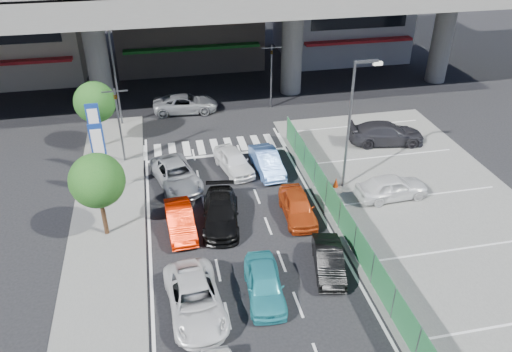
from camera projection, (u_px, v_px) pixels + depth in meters
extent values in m
plane|color=black|center=(250.00, 266.00, 24.55)|extent=(120.00, 120.00, 0.00)
cube|color=#5E5F5C|center=(434.00, 216.00, 28.13)|extent=(12.00, 28.00, 0.06)
cube|color=#5E5F5C|center=(107.00, 234.00, 26.65)|extent=(4.00, 30.00, 0.12)
cylinder|color=slate|center=(97.00, 59.00, 39.55)|extent=(1.80, 1.80, 8.00)
cylinder|color=slate|center=(292.00, 47.00, 42.34)|extent=(1.80, 1.80, 8.00)
cylinder|color=slate|center=(442.00, 38.00, 44.79)|extent=(1.80, 1.80, 8.00)
cube|color=#A79E87|center=(9.00, 4.00, 45.25)|extent=(12.00, 10.00, 13.00)
cube|color=#A01319|center=(7.00, 61.00, 42.88)|extent=(10.80, 1.60, 0.25)
cube|color=#125C1A|center=(192.00, 47.00, 46.51)|extent=(12.60, 1.60, 0.25)
cube|color=#A01319|center=(358.00, 40.00, 48.47)|extent=(10.80, 1.60, 0.25)
cylinder|color=#595B60|center=(120.00, 126.00, 32.19)|extent=(0.14, 0.14, 5.20)
cube|color=#595B60|center=(114.00, 91.00, 30.96)|extent=(1.60, 0.08, 0.08)
imported|color=black|center=(115.00, 96.00, 31.11)|extent=(0.26, 1.24, 0.50)
cylinder|color=#595B60|center=(271.00, 77.00, 40.11)|extent=(0.14, 0.14, 5.20)
cube|color=#595B60|center=(272.00, 48.00, 38.87)|extent=(1.60, 0.08, 0.08)
imported|color=black|center=(272.00, 51.00, 39.03)|extent=(0.26, 1.24, 0.50)
cylinder|color=#595B60|center=(349.00, 128.00, 28.74)|extent=(0.16, 0.16, 8.00)
cube|color=#595B60|center=(366.00, 62.00, 26.84)|extent=(1.40, 0.15, 0.15)
cube|color=silver|center=(378.00, 63.00, 27.04)|extent=(0.50, 0.22, 0.18)
cylinder|color=#595B60|center=(115.00, 75.00, 36.45)|extent=(0.16, 0.16, 8.00)
cube|color=#595B60|center=(116.00, 20.00, 34.55)|extent=(1.40, 0.15, 0.15)
cube|color=silver|center=(126.00, 22.00, 34.75)|extent=(0.50, 0.22, 0.18)
cylinder|color=#595B60|center=(104.00, 179.00, 29.44)|extent=(0.10, 0.10, 2.20)
cube|color=navy|center=(99.00, 148.00, 28.35)|extent=(0.80, 0.12, 3.00)
cube|color=white|center=(98.00, 148.00, 28.29)|extent=(0.60, 0.02, 2.40)
cylinder|color=#595B60|center=(100.00, 156.00, 31.88)|extent=(0.10, 0.10, 2.20)
cube|color=navy|center=(95.00, 126.00, 30.80)|extent=(0.80, 0.12, 3.00)
cube|color=white|center=(95.00, 127.00, 30.74)|extent=(0.60, 0.02, 2.40)
cylinder|color=#382314|center=(104.00, 216.00, 26.06)|extent=(0.24, 0.24, 2.40)
sphere|color=#164A15|center=(97.00, 181.00, 24.93)|extent=(2.80, 2.80, 2.80)
cylinder|color=#382314|center=(100.00, 132.00, 34.73)|extent=(0.24, 0.24, 2.40)
sphere|color=#164A15|center=(95.00, 102.00, 33.60)|extent=(2.80, 2.80, 2.80)
imported|color=silver|center=(195.00, 299.00, 21.64)|extent=(2.65, 5.12, 1.38)
imported|color=teal|center=(265.00, 284.00, 22.47)|extent=(1.93, 4.16, 1.38)
imported|color=black|center=(329.00, 260.00, 23.96)|extent=(2.03, 3.91, 1.23)
imported|color=red|center=(180.00, 221.00, 26.66)|extent=(1.60, 4.03, 1.31)
imported|color=black|center=(221.00, 213.00, 27.20)|extent=(2.55, 4.97, 1.38)
imported|color=#B93C12|center=(298.00, 206.00, 27.75)|extent=(1.79, 4.10, 1.38)
imported|color=#A6A8AD|center=(176.00, 175.00, 30.66)|extent=(3.38, 5.36, 1.38)
imported|color=white|center=(234.00, 161.00, 32.17)|extent=(2.50, 4.31, 1.38)
imported|color=#517BC4|center=(267.00, 162.00, 32.10)|extent=(1.72, 4.24, 1.37)
imported|color=#919498|center=(186.00, 104.00, 40.26)|extent=(5.30, 2.70, 1.43)
imported|color=white|center=(392.00, 187.00, 29.30)|extent=(4.38, 1.94, 1.46)
imported|color=#29282D|center=(386.00, 133.00, 35.35)|extent=(5.58, 2.96, 1.54)
cone|color=red|center=(336.00, 182.00, 30.53)|extent=(0.37, 0.37, 0.64)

